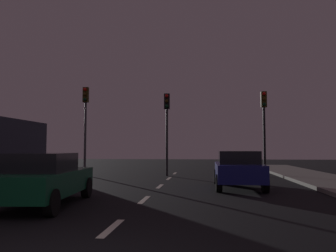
{
  "coord_description": "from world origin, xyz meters",
  "views": [
    {
      "loc": [
        1.81,
        -4.21,
        1.57
      ],
      "look_at": [
        0.03,
        13.27,
        2.71
      ],
      "focal_mm": 37.12,
      "sensor_mm": 36.0,
      "label": 1
    }
  ],
  "objects_px": {
    "traffic_signal_right": "(264,117)",
    "car_adjacent_lane": "(40,178)",
    "traffic_signal_left": "(85,114)",
    "traffic_signal_center": "(167,118)",
    "car_stopped_ahead": "(238,169)"
  },
  "relations": [
    {
      "from": "traffic_signal_left",
      "to": "traffic_signal_right",
      "type": "height_order",
      "value": "traffic_signal_left"
    },
    {
      "from": "traffic_signal_center",
      "to": "traffic_signal_left",
      "type": "bearing_deg",
      "value": 179.99
    },
    {
      "from": "traffic_signal_right",
      "to": "car_stopped_ahead",
      "type": "relative_size",
      "value": 1.18
    },
    {
      "from": "traffic_signal_right",
      "to": "car_adjacent_lane",
      "type": "distance_m",
      "value": 13.55
    },
    {
      "from": "car_adjacent_lane",
      "to": "car_stopped_ahead",
      "type": "bearing_deg",
      "value": 39.97
    },
    {
      "from": "traffic_signal_center",
      "to": "traffic_signal_right",
      "type": "distance_m",
      "value": 5.51
    },
    {
      "from": "traffic_signal_left",
      "to": "traffic_signal_center",
      "type": "relative_size",
      "value": 1.1
    },
    {
      "from": "traffic_signal_left",
      "to": "traffic_signal_right",
      "type": "relative_size",
      "value": 1.09
    },
    {
      "from": "traffic_signal_center",
      "to": "car_adjacent_lane",
      "type": "bearing_deg",
      "value": -102.55
    },
    {
      "from": "traffic_signal_left",
      "to": "traffic_signal_right",
      "type": "xyz_separation_m",
      "value": [
        10.39,
        -0.0,
        -0.27
      ]
    },
    {
      "from": "traffic_signal_right",
      "to": "car_adjacent_lane",
      "type": "xyz_separation_m",
      "value": [
        -7.9,
        -10.7,
        -2.62
      ]
    },
    {
      "from": "traffic_signal_left",
      "to": "traffic_signal_center",
      "type": "distance_m",
      "value": 4.89
    },
    {
      "from": "traffic_signal_center",
      "to": "car_adjacent_lane",
      "type": "relative_size",
      "value": 1.09
    },
    {
      "from": "traffic_signal_left",
      "to": "car_stopped_ahead",
      "type": "xyz_separation_m",
      "value": [
        8.35,
        -5.79,
        -2.89
      ]
    },
    {
      "from": "traffic_signal_left",
      "to": "car_adjacent_lane",
      "type": "bearing_deg",
      "value": -76.88
    }
  ]
}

